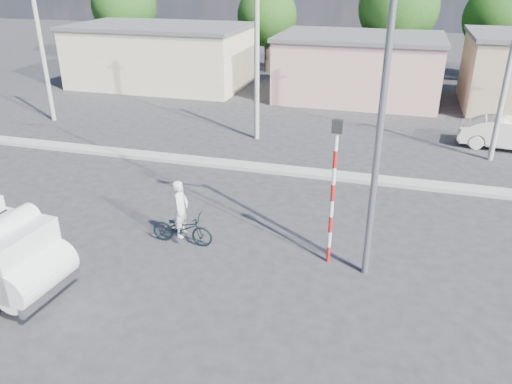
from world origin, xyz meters
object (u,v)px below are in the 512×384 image
(cyclist, at_px, (181,217))
(traffic_pole, at_px, (333,181))
(bicycle, at_px, (182,228))
(streetlight, at_px, (376,102))
(car_cream, at_px, (508,134))

(cyclist, xyz_separation_m, traffic_pole, (4.58, 0.20, 1.67))
(bicycle, bearing_deg, traffic_pole, -87.88)
(traffic_pole, xyz_separation_m, streetlight, (0.94, -0.30, 2.37))
(cyclist, bearing_deg, traffic_pole, -87.88)
(cyclist, bearing_deg, streetlight, -91.42)
(cyclist, height_order, streetlight, streetlight)
(bicycle, xyz_separation_m, cyclist, (0.00, 0.00, 0.39))
(bicycle, xyz_separation_m, traffic_pole, (4.58, 0.20, 2.07))
(bicycle, distance_m, car_cream, 16.86)
(bicycle, height_order, traffic_pole, traffic_pole)
(bicycle, bearing_deg, streetlight, -91.42)
(cyclist, relative_size, traffic_pole, 0.42)
(streetlight, bearing_deg, traffic_pole, 162.27)
(cyclist, xyz_separation_m, streetlight, (5.52, -0.10, 4.04))
(bicycle, distance_m, cyclist, 0.39)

